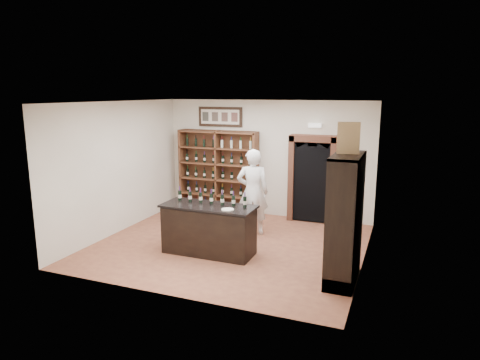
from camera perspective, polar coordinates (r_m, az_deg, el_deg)
name	(u,v)px	position (r m, az deg, el deg)	size (l,w,h in m)	color
floor	(230,245)	(9.24, -1.37, -8.60)	(5.50, 5.50, 0.00)	#9C5E3E
ceiling	(229,102)	(8.67, -1.47, 10.34)	(5.50, 5.50, 0.00)	white
wall_back	(267,158)	(11.14, 3.59, 2.88)	(5.50, 0.04, 3.00)	silver
wall_left	(119,167)	(10.21, -15.80, 1.64)	(0.04, 5.00, 3.00)	silver
wall_right	(367,186)	(8.19, 16.61, -0.82)	(0.04, 5.00, 3.00)	silver
wine_shelf	(219,171)	(11.52, -2.86, 1.16)	(2.20, 0.38, 2.20)	brown
framed_picture	(220,117)	(11.47, -2.65, 8.42)	(1.25, 0.04, 0.52)	black
arched_doorway	(312,177)	(10.73, 9.64, 0.43)	(1.17, 0.35, 2.17)	black
emergency_light	(315,125)	(10.65, 9.98, 7.19)	(0.30, 0.10, 0.10)	white
tasting_counter	(209,230)	(8.64, -4.17, -6.62)	(1.88, 0.78, 1.00)	black
counter_bottle_0	(180,195)	(8.91, -8.04, -2.04)	(0.07, 0.07, 0.30)	black
counter_bottle_1	(190,196)	(8.80, -6.68, -2.18)	(0.07, 0.07, 0.30)	black
counter_bottle_2	(201,197)	(8.69, -5.28, -2.32)	(0.07, 0.07, 0.30)	black
counter_bottle_3	(211,198)	(8.58, -3.84, -2.47)	(0.07, 0.07, 0.30)	black
counter_bottle_4	(222,200)	(8.49, -2.38, -2.62)	(0.07, 0.07, 0.30)	black
counter_bottle_5	(233,201)	(8.40, -0.88, -2.77)	(0.07, 0.07, 0.30)	black
counter_bottle_6	(245,202)	(8.31, 0.66, -2.92)	(0.07, 0.07, 0.30)	black
side_cabinet	(346,239)	(7.54, 13.95, -7.62)	(0.48, 1.20, 2.20)	black
shopkeeper	(253,192)	(9.66, 1.70, -1.61)	(0.72, 0.47, 1.96)	white
plate	(228,210)	(8.13, -1.66, -3.97)	(0.24, 0.24, 0.02)	beige
wine_crate	(348,138)	(7.29, 14.26, 5.46)	(0.37, 0.15, 0.52)	tan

